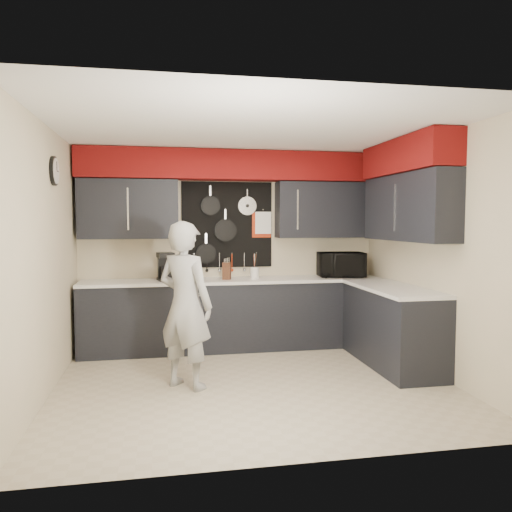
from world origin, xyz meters
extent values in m
plane|color=#BBAF92|center=(0.00, 0.00, 0.00)|extent=(4.00, 4.00, 0.00)
cube|color=beige|center=(0.00, 1.75, 1.30)|extent=(4.00, 0.01, 2.60)
cube|color=black|center=(-1.33, 1.59, 1.83)|extent=(1.24, 0.32, 0.75)
cube|color=black|center=(1.28, 1.59, 1.83)|extent=(1.34, 0.32, 0.75)
cube|color=#630B0B|center=(0.00, 1.57, 2.40)|extent=(3.94, 0.36, 0.38)
cube|color=black|center=(-0.05, 1.74, 1.62)|extent=(1.22, 0.03, 1.15)
cylinder|color=black|center=(-0.28, 1.70, 1.88)|extent=(0.26, 0.04, 0.26)
cylinder|color=black|center=(-0.08, 1.70, 1.55)|extent=(0.30, 0.04, 0.30)
cylinder|color=black|center=(-0.34, 1.70, 1.24)|extent=(0.27, 0.04, 0.27)
cylinder|color=silver|center=(0.22, 1.70, 1.88)|extent=(0.25, 0.02, 0.25)
cube|color=#B02C0D|center=(0.42, 1.72, 1.62)|extent=(0.26, 0.01, 0.34)
cube|color=white|center=(0.44, 1.70, 1.65)|extent=(0.22, 0.01, 0.30)
cylinder|color=silver|center=(-0.50, 1.71, 1.13)|extent=(0.01, 0.01, 0.20)
cylinder|color=silver|center=(-0.33, 1.71, 1.13)|extent=(0.01, 0.01, 0.20)
cylinder|color=silver|center=(-0.16, 1.71, 1.13)|extent=(0.01, 0.01, 0.20)
cylinder|color=silver|center=(0.01, 1.71, 1.13)|extent=(0.01, 0.01, 0.20)
cylinder|color=silver|center=(0.18, 1.71, 1.13)|extent=(0.01, 0.01, 0.20)
cylinder|color=silver|center=(0.35, 1.71, 1.13)|extent=(0.01, 0.01, 0.20)
cube|color=beige|center=(2.00, 0.00, 1.30)|extent=(0.01, 3.50, 2.60)
cube|color=black|center=(1.84, 0.30, 1.83)|extent=(0.32, 1.70, 0.75)
cube|color=#630B0B|center=(1.82, 0.30, 2.40)|extent=(0.36, 1.70, 0.38)
cube|color=beige|center=(-2.00, 0.00, 1.30)|extent=(0.01, 3.50, 2.60)
cylinder|color=black|center=(-1.98, 0.40, 2.18)|extent=(0.04, 0.30, 0.30)
cylinder|color=white|center=(-1.96, 0.40, 2.18)|extent=(0.01, 0.26, 0.26)
cube|color=black|center=(0.00, 1.45, 0.44)|extent=(3.90, 0.60, 0.88)
cube|color=white|center=(0.00, 1.44, 0.90)|extent=(3.90, 0.63, 0.04)
cube|color=black|center=(1.70, 0.35, 0.44)|extent=(0.60, 1.60, 0.88)
cube|color=white|center=(1.69, 0.35, 0.90)|extent=(0.63, 1.60, 0.04)
cube|color=black|center=(0.00, 1.19, 0.05)|extent=(3.90, 0.06, 0.10)
imported|color=black|center=(1.46, 1.42, 1.09)|extent=(0.64, 0.47, 0.33)
cube|color=#381811|center=(-0.10, 1.40, 1.03)|extent=(0.13, 0.13, 0.22)
cylinder|color=white|center=(0.28, 1.46, 0.99)|extent=(0.12, 0.12, 0.15)
cube|color=black|center=(-0.88, 1.44, 0.94)|extent=(0.24, 0.27, 0.03)
cube|color=black|center=(-0.88, 1.52, 1.10)|extent=(0.20, 0.10, 0.32)
cube|color=black|center=(-0.88, 1.44, 1.24)|extent=(0.24, 0.27, 0.06)
cylinder|color=black|center=(-0.88, 1.41, 1.03)|extent=(0.12, 0.12, 0.15)
imported|color=#9A9B98|center=(-0.70, 0.00, 0.84)|extent=(0.73, 0.70, 1.67)
camera|label=1|loc=(-0.90, -4.97, 1.67)|focal=35.00mm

